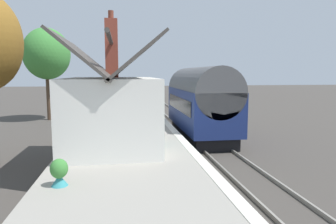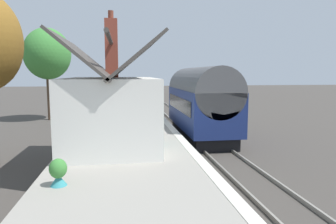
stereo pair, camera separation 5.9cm
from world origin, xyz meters
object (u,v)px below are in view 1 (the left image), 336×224
planter_edge_near (150,119)px  station_sign_board (147,99)px  bench_mid_platform (133,114)px  planter_edge_far (100,113)px  bench_platform_end (131,103)px  planter_under_sign (125,105)px  tree_behind_building (47,54)px  planter_corner_building (116,111)px  station_building (112,108)px  train (200,102)px  planter_bench_left (135,114)px  planter_bench_right (59,173)px

planter_edge_near → station_sign_board: 3.34m
bench_mid_platform → planter_edge_far: bearing=44.3°
bench_platform_end → planter_under_sign: 1.68m
tree_behind_building → bench_platform_end: bearing=-96.5°
bench_platform_end → planter_corner_building: bench_platform_end is taller
bench_platform_end → planter_corner_building: size_ratio=1.89×
station_building → planter_under_sign: (11.90, -0.66, -1.13)m
train → tree_behind_building: tree_behind_building is taller
station_building → station_sign_board: station_building is taller
bench_platform_end → planter_edge_far: (-5.15, 2.30, -0.19)m
train → planter_edge_far: 7.05m
station_building → station_sign_board: size_ratio=4.01×
station_building → planter_under_sign: bearing=-3.2°
planter_corner_building → tree_behind_building: bearing=47.2°
station_building → bench_platform_end: (13.49, -1.19, -1.07)m
planter_bench_left → train: bearing=-117.7°
planter_under_sign → station_sign_board: size_ratio=0.52×
bench_mid_platform → planter_edge_near: 1.26m
bench_mid_platform → planter_bench_right: bearing=167.6°
train → planter_bench_left: size_ratio=9.37×
planter_edge_near → station_sign_board: (3.21, -0.13, 0.91)m
planter_edge_far → tree_behind_building: size_ratio=0.13×
train → planter_under_sign: train is taller
tree_behind_building → planter_edge_near: bearing=-139.4°
train → planter_edge_far: bearing=63.6°
station_building → tree_behind_building: bearing=21.8°
planter_corner_building → planter_edge_far: size_ratio=0.74×
planter_corner_building → station_sign_board: (-0.55, -2.18, 0.84)m
bench_mid_platform → tree_behind_building: 11.40m
planter_bench_right → planter_bench_left: planter_bench_right is taller
planter_under_sign → planter_edge_far: size_ratio=0.81×
planter_edge_near → bench_mid_platform: bearing=49.0°
train → bench_platform_end: bearing=25.6°
bench_mid_platform → train: bearing=-101.8°
bench_mid_platform → planter_bench_left: (1.19, -0.17, -0.18)m
train → planter_edge_near: train is taller
planter_corner_building → planter_bench_right: 13.74m
station_sign_board → train: bearing=-137.4°
planter_bench_right → tree_behind_building: bearing=13.1°
planter_bench_right → planter_under_sign: bearing=-6.7°
station_sign_board → bench_mid_platform: bearing=155.9°
planter_edge_far → tree_behind_building: bearing=37.7°
planter_under_sign → tree_behind_building: 7.95m
planter_under_sign → bench_platform_end: bearing=-18.4°
station_building → planter_edge_near: size_ratio=6.87×
planter_bench_right → planter_edge_near: (9.93, -3.31, -0.08)m
planter_bench_left → station_building: bearing=170.1°
planter_bench_left → station_sign_board: 1.75m
bench_mid_platform → planter_edge_near: bench_mid_platform is taller
train → tree_behind_building: bearing=50.2°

